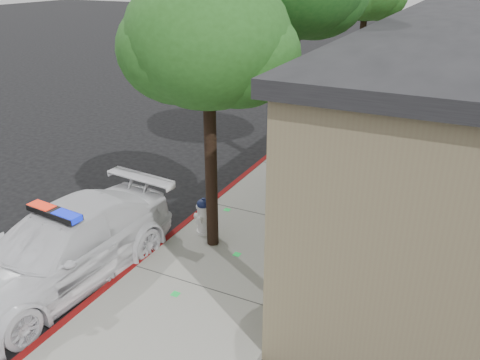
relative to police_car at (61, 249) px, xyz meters
name	(u,v)px	position (x,y,z in m)	size (l,w,h in m)	color
ground	(131,271)	(0.90, 0.80, -0.70)	(120.00, 120.00, 0.00)	black
sidewalk	(269,219)	(2.50, 3.80, -0.62)	(3.20, 60.00, 0.15)	#99988B
red_curb	(210,205)	(0.96, 3.80, -0.62)	(0.14, 60.00, 0.16)	maroon
police_car	(61,249)	(0.00, 0.00, 0.00)	(2.34, 4.92, 1.51)	white
fire_hydrant	(204,216)	(1.55, 2.49, -0.14)	(0.46, 0.40, 0.81)	white
street_tree_near	(208,45)	(1.94, 2.19, 3.45)	(3.14, 2.92, 5.35)	black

